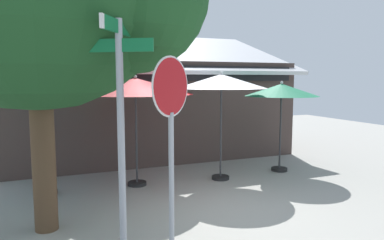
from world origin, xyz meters
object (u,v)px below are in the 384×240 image
at_px(stop_sign, 171,123).
at_px(patio_umbrella_forest_green_far_right, 281,91).
at_px(street_sign_post, 121,124).
at_px(patio_umbrella_ivory_right, 221,82).
at_px(patio_umbrella_teal_left, 42,91).
at_px(patio_umbrella_crimson_center, 135,87).

xyz_separation_m(stop_sign, patio_umbrella_forest_green_far_right, (4.43, 3.78, 0.23)).
xyz_separation_m(street_sign_post, patio_umbrella_forest_green_far_right, (5.04, 3.65, 0.22)).
xyz_separation_m(patio_umbrella_ivory_right, patio_umbrella_forest_green_far_right, (1.89, 0.14, -0.24)).
bearing_deg(patio_umbrella_teal_left, patio_umbrella_crimson_center, -2.46).
height_order(patio_umbrella_teal_left, patio_umbrella_ivory_right, patio_umbrella_ivory_right).
height_order(street_sign_post, stop_sign, street_sign_post).
bearing_deg(patio_umbrella_forest_green_far_right, street_sign_post, -144.09).
bearing_deg(patio_umbrella_ivory_right, stop_sign, -124.93).
relative_size(street_sign_post, stop_sign, 1.15).
bearing_deg(patio_umbrella_crimson_center, patio_umbrella_forest_green_far_right, -2.04).
xyz_separation_m(patio_umbrella_teal_left, patio_umbrella_crimson_center, (2.00, -0.09, 0.07)).
bearing_deg(street_sign_post, patio_umbrella_ivory_right, 48.05).
distance_m(stop_sign, patio_umbrella_ivory_right, 4.47).
relative_size(patio_umbrella_ivory_right, patio_umbrella_forest_green_far_right, 1.10).
bearing_deg(street_sign_post, patio_umbrella_crimson_center, 74.09).
distance_m(patio_umbrella_teal_left, patio_umbrella_ivory_right, 4.09).
bearing_deg(patio_umbrella_ivory_right, patio_umbrella_teal_left, 174.89).
relative_size(stop_sign, patio_umbrella_teal_left, 1.11).
xyz_separation_m(stop_sign, patio_umbrella_crimson_center, (0.47, 3.92, 0.38)).
xyz_separation_m(street_sign_post, patio_umbrella_teal_left, (-0.91, 3.88, 0.30)).
height_order(stop_sign, patio_umbrella_crimson_center, stop_sign).
distance_m(street_sign_post, patio_umbrella_crimson_center, 3.96).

